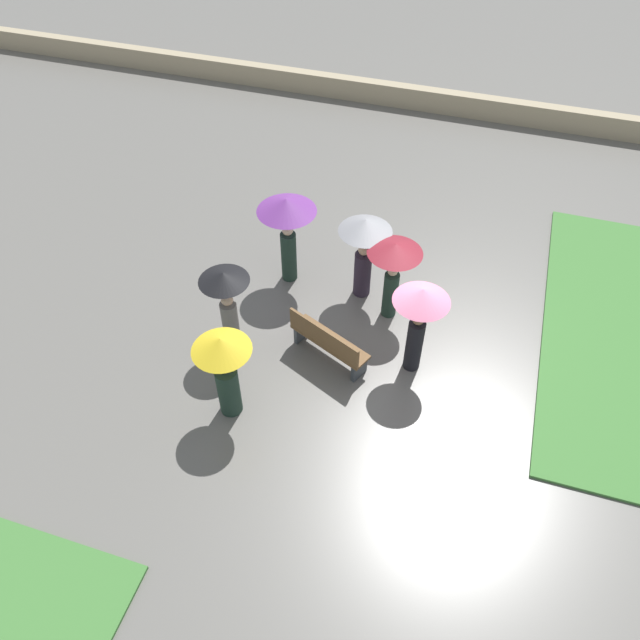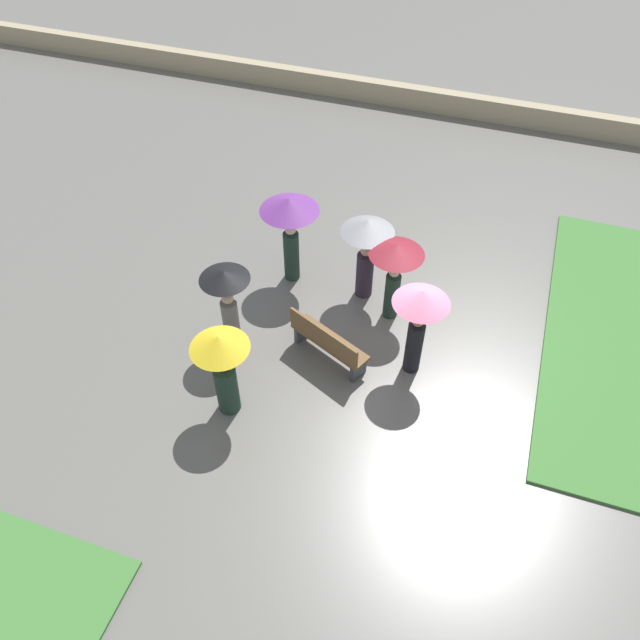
% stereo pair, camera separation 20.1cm
% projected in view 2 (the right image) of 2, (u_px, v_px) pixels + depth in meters
% --- Properties ---
extents(ground_plane, '(90.00, 90.00, 0.00)m').
position_uv_depth(ground_plane, '(408.00, 336.00, 12.10)').
color(ground_plane, '#66635E').
extents(parapet_wall, '(45.00, 0.35, 0.62)m').
position_uv_depth(parapet_wall, '(481.00, 108.00, 17.69)').
color(parapet_wall, tan).
rests_on(parapet_wall, ground_plane).
extents(park_bench, '(1.63, 1.04, 0.90)m').
position_uv_depth(park_bench, '(327.00, 342.00, 11.37)').
color(park_bench, brown).
rests_on(park_bench, ground_plane).
extents(crowd_person_pink, '(0.98, 0.98, 1.96)m').
position_uv_depth(crowd_person_pink, '(420.00, 312.00, 10.50)').
color(crowd_person_pink, black).
rests_on(crowd_person_pink, ground_plane).
extents(crowd_person_purple, '(1.18, 1.18, 2.00)m').
position_uv_depth(crowd_person_purple, '(290.00, 218.00, 12.15)').
color(crowd_person_purple, '#1E3328').
rests_on(crowd_person_purple, ground_plane).
extents(crowd_person_grey, '(1.04, 1.04, 1.87)m').
position_uv_depth(crowd_person_grey, '(367.00, 241.00, 11.94)').
color(crowd_person_grey, '#2D2333').
rests_on(crowd_person_grey, ground_plane).
extents(crowd_person_black, '(0.90, 0.90, 1.83)m').
position_uv_depth(crowd_person_black, '(227.00, 296.00, 11.09)').
color(crowd_person_black, slate).
rests_on(crowd_person_black, ground_plane).
extents(crowd_person_maroon, '(1.04, 1.04, 1.79)m').
position_uv_depth(crowd_person_maroon, '(395.00, 264.00, 11.53)').
color(crowd_person_maroon, '#1E3328').
rests_on(crowd_person_maroon, ground_plane).
extents(crowd_person_yellow, '(0.97, 0.97, 1.84)m').
position_uv_depth(crowd_person_yellow, '(222.00, 361.00, 10.05)').
color(crowd_person_yellow, '#1E3328').
rests_on(crowd_person_yellow, ground_plane).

